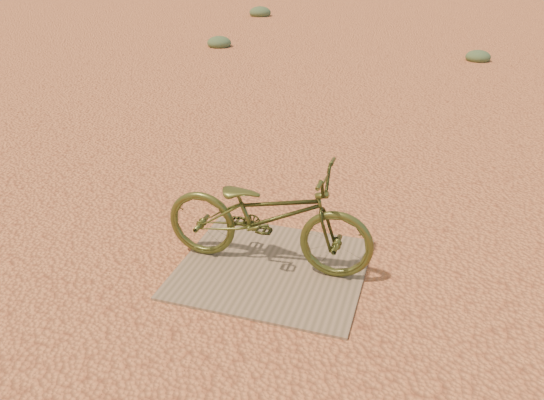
% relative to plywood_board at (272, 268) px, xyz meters
% --- Properties ---
extents(ground, '(120.00, 120.00, 0.00)m').
position_rel_plywood_board_xyz_m(ground, '(-0.15, -0.14, -0.01)').
color(ground, '#DA8550').
rests_on(ground, ground).
extents(plywood_board, '(1.44, 1.30, 0.02)m').
position_rel_plywood_board_xyz_m(plywood_board, '(0.00, 0.00, 0.00)').
color(plywood_board, '#836D56').
rests_on(plywood_board, ground).
extents(bicycle, '(1.66, 0.59, 0.87)m').
position_rel_plywood_board_xyz_m(bicycle, '(-0.05, 0.04, 0.44)').
color(bicycle, '#444D20').
rests_on(bicycle, plywood_board).
extents(kale_a, '(0.57, 0.57, 0.31)m').
position_rel_plywood_board_xyz_m(kale_a, '(-4.01, 8.59, -0.01)').
color(kale_a, '#4B5E3E').
rests_on(kale_a, ground).
extents(kale_b, '(0.51, 0.51, 0.28)m').
position_rel_plywood_board_xyz_m(kale_b, '(1.81, 8.76, -0.01)').
color(kale_b, '#4B5E3E').
rests_on(kale_b, ground).
extents(kale_c, '(0.71, 0.71, 0.39)m').
position_rel_plywood_board_xyz_m(kale_c, '(-4.80, 13.97, -0.01)').
color(kale_c, '#4B5E3E').
rests_on(kale_c, ground).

